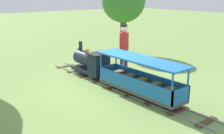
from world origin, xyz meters
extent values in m
plane|color=#75934C|center=(0.00, 0.00, 0.00)|extent=(60.00, 60.00, 0.00)
cube|color=gray|center=(-0.21, -0.20, 0.02)|extent=(0.03, 6.40, 0.04)
cube|color=gray|center=(0.21, -0.20, 0.02)|extent=(0.03, 6.40, 0.04)
cube|color=#4C3828|center=(0.00, -3.05, 0.01)|extent=(0.67, 0.14, 0.03)
cube|color=#4C3828|center=(0.00, -2.34, 0.01)|extent=(0.67, 0.14, 0.03)
cube|color=#4C3828|center=(0.00, -1.63, 0.01)|extent=(0.67, 0.14, 0.03)
cube|color=#4C3828|center=(0.00, -0.92, 0.01)|extent=(0.67, 0.14, 0.03)
cube|color=#4C3828|center=(0.00, -0.20, 0.01)|extent=(0.67, 0.14, 0.03)
cube|color=#4C3828|center=(0.00, 0.51, 0.01)|extent=(0.67, 0.14, 0.03)
cube|color=#4C3828|center=(0.00, 1.22, 0.01)|extent=(0.67, 0.14, 0.03)
cube|color=#4C3828|center=(0.00, 1.93, 0.01)|extent=(0.67, 0.14, 0.03)
cube|color=#4C3828|center=(0.00, 2.64, 0.01)|extent=(0.67, 0.14, 0.03)
cube|color=#192338|center=(0.00, 1.10, 0.21)|extent=(0.55, 1.40, 0.10)
cylinder|color=#192338|center=(0.00, 1.30, 0.56)|extent=(0.44, 0.85, 0.44)
cylinder|color=#B7932D|center=(0.00, 1.72, 0.56)|extent=(0.37, 0.02, 0.37)
cylinder|color=#192338|center=(0.00, 1.59, 0.93)|extent=(0.12, 0.12, 0.29)
sphere|color=#B7932D|center=(0.00, 1.25, 0.83)|extent=(0.16, 0.16, 0.16)
cube|color=#192338|center=(0.00, 0.62, 0.54)|extent=(0.55, 0.45, 0.55)
cube|color=black|center=(0.00, 0.62, 0.83)|extent=(0.63, 0.53, 0.04)
sphere|color=#F2EAB2|center=(0.00, 1.75, 0.82)|extent=(0.10, 0.10, 0.10)
cylinder|color=#2D2D2D|center=(-0.21, 1.45, 0.20)|extent=(0.05, 0.32, 0.32)
cylinder|color=#2D2D2D|center=(0.21, 1.45, 0.20)|extent=(0.05, 0.32, 0.32)
cylinder|color=#2D2D2D|center=(-0.21, 0.75, 0.20)|extent=(0.05, 0.32, 0.32)
cylinder|color=#2D2D2D|center=(0.21, 0.75, 0.20)|extent=(0.05, 0.32, 0.32)
cube|color=#3F3F3F|center=(0.00, -1.10, 0.18)|extent=(0.63, 2.60, 0.08)
cube|color=blue|center=(-0.29, -1.10, 0.40)|extent=(0.04, 2.60, 0.35)
cube|color=blue|center=(0.29, -1.10, 0.40)|extent=(0.04, 2.60, 0.35)
cube|color=blue|center=(0.00, 0.18, 0.40)|extent=(0.63, 0.04, 0.35)
cube|color=blue|center=(0.00, -2.38, 0.40)|extent=(0.63, 0.04, 0.35)
cylinder|color=blue|center=(-0.28, 0.15, 0.59)|extent=(0.04, 0.04, 0.75)
cylinder|color=blue|center=(0.28, 0.15, 0.59)|extent=(0.04, 0.04, 0.75)
cylinder|color=blue|center=(-0.28, -2.35, 0.59)|extent=(0.04, 0.04, 0.75)
cylinder|color=blue|center=(0.28, -2.35, 0.59)|extent=(0.04, 0.04, 0.75)
cube|color=blue|center=(0.00, -1.10, 0.99)|extent=(0.73, 2.70, 0.04)
cube|color=olive|center=(0.00, -2.02, 0.34)|extent=(0.47, 0.20, 0.24)
cube|color=olive|center=(0.00, -1.56, 0.34)|extent=(0.47, 0.20, 0.24)
cube|color=olive|center=(0.00, -1.10, 0.34)|extent=(0.47, 0.20, 0.24)
cube|color=olive|center=(0.00, -0.64, 0.34)|extent=(0.47, 0.20, 0.24)
cube|color=olive|center=(0.00, -0.18, 0.34)|extent=(0.47, 0.20, 0.24)
cylinder|color=#262626|center=(-0.21, -0.19, 0.16)|extent=(0.04, 0.24, 0.24)
cylinder|color=#262626|center=(0.21, -0.19, 0.16)|extent=(0.04, 0.24, 0.24)
cylinder|color=#262626|center=(-0.21, -2.01, 0.16)|extent=(0.04, 0.24, 0.24)
cylinder|color=#262626|center=(0.21, -2.01, 0.16)|extent=(0.04, 0.24, 0.24)
cylinder|color=#282D47|center=(1.01, 0.70, 0.40)|extent=(0.12, 0.12, 0.80)
cylinder|color=#282D47|center=(1.19, 0.70, 0.40)|extent=(0.12, 0.12, 0.80)
cylinder|color=#B22828|center=(1.10, 0.70, 1.08)|extent=(0.30, 0.30, 0.55)
sphere|color=beige|center=(1.10, 0.70, 1.46)|extent=(0.22, 0.22, 0.22)
cylinder|color=black|center=(1.10, 0.70, 1.59)|extent=(0.20, 0.20, 0.06)
cylinder|color=#4C3823|center=(3.19, 3.06, 0.81)|extent=(0.25, 0.25, 1.61)
sphere|color=#3D7F33|center=(3.19, 3.06, 2.27)|extent=(1.87, 1.87, 1.87)
camera|label=1|loc=(-4.76, -5.72, 2.60)|focal=43.48mm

